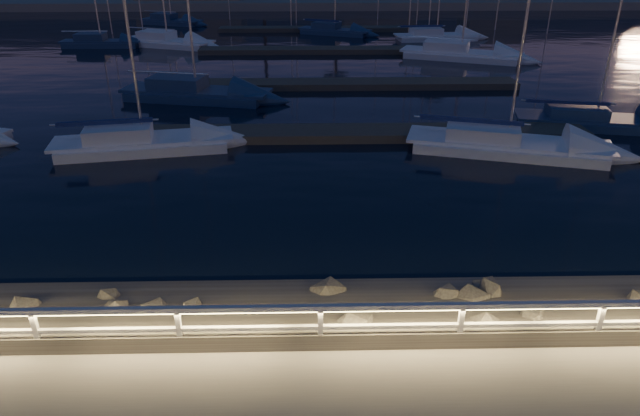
# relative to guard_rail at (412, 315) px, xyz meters

# --- Properties ---
(ground) EXTENTS (400.00, 400.00, 0.00)m
(ground) POSITION_rel_guard_rail_xyz_m (0.07, 0.00, -0.77)
(ground) COLOR gray
(ground) RESTS_ON ground
(harbor_water) EXTENTS (400.00, 440.00, 0.60)m
(harbor_water) POSITION_rel_guard_rail_xyz_m (0.07, 31.22, -1.74)
(harbor_water) COLOR black
(harbor_water) RESTS_ON ground
(guard_rail) EXTENTS (44.11, 0.12, 1.06)m
(guard_rail) POSITION_rel_guard_rail_xyz_m (0.00, 0.00, 0.00)
(guard_rail) COLOR white
(guard_rail) RESTS_ON ground
(riprap) EXTENTS (28.25, 2.94, 1.34)m
(riprap) POSITION_rel_guard_rail_xyz_m (-4.09, 1.49, -0.99)
(riprap) COLOR slate
(riprap) RESTS_ON ground
(floating_docks) EXTENTS (22.00, 36.00, 0.40)m
(floating_docks) POSITION_rel_guard_rail_xyz_m (0.07, 32.50, -1.17)
(floating_docks) COLOR #504A42
(floating_docks) RESTS_ON ground
(sailboat_b) EXTENTS (8.04, 3.61, 13.25)m
(sailboat_b) POSITION_rel_guard_rail_xyz_m (-9.67, 14.40, -0.93)
(sailboat_b) COLOR white
(sailboat_b) RESTS_ON ground
(sailboat_d) EXTENTS (8.97, 4.79, 14.62)m
(sailboat_d) POSITION_rel_guard_rail_xyz_m (6.42, 13.89, -0.95)
(sailboat_d) COLOR white
(sailboat_d) RESTS_ON ground
(sailboat_f) EXTENTS (8.93, 4.30, 14.69)m
(sailboat_f) POSITION_rel_guard_rail_xyz_m (-8.86, 23.22, -0.90)
(sailboat_f) COLOR navy
(sailboat_f) RESTS_ON ground
(sailboat_g) EXTENTS (9.45, 5.90, 15.61)m
(sailboat_g) POSITION_rel_guard_rail_xyz_m (9.60, 35.10, -0.91)
(sailboat_g) COLOR white
(sailboat_g) RESTS_ON ground
(sailboat_h) EXTENTS (7.99, 3.76, 13.04)m
(sailboat_h) POSITION_rel_guard_rail_xyz_m (12.03, 17.40, -0.98)
(sailboat_h) COLOR navy
(sailboat_h) RESTS_ON ground
(sailboat_i) EXTENTS (6.81, 2.11, 11.60)m
(sailboat_i) POSITION_rel_guard_rail_xyz_m (-20.12, 41.24, -0.95)
(sailboat_i) COLOR navy
(sailboat_i) RESTS_ON ground
(sailboat_j) EXTENTS (8.51, 5.07, 14.05)m
(sailboat_j) POSITION_rel_guard_rail_xyz_m (-14.44, 41.33, -0.92)
(sailboat_j) COLOR white
(sailboat_j) RESTS_ON ground
(sailboat_k) EXTENTS (7.86, 2.99, 13.03)m
(sailboat_k) POSITION_rel_guard_rail_xyz_m (9.61, 44.11, -0.96)
(sailboat_k) COLOR white
(sailboat_k) RESTS_ON ground
(sailboat_m) EXTENTS (7.09, 4.33, 11.79)m
(sailboat_m) POSITION_rel_guard_rail_xyz_m (-17.00, 55.07, -0.94)
(sailboat_m) COLOR navy
(sailboat_m) RESTS_ON ground
(sailboat_n) EXTENTS (7.21, 4.68, 12.01)m
(sailboat_n) POSITION_rel_guard_rail_xyz_m (0.41, 47.75, -0.96)
(sailboat_n) COLOR navy
(sailboat_n) RESTS_ON ground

